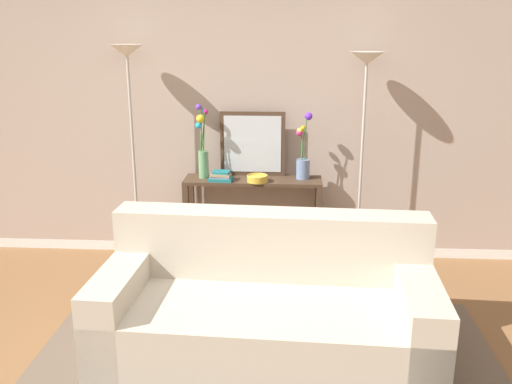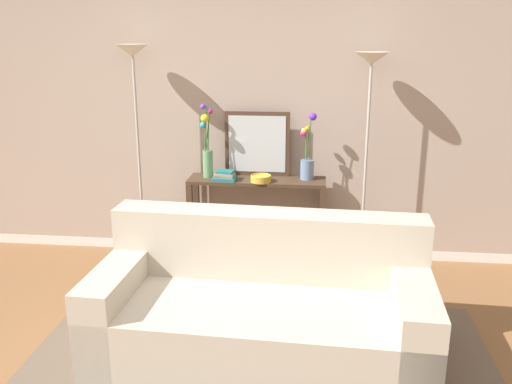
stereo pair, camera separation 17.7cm
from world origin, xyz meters
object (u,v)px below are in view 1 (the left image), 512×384
Objects in this scene: couch at (267,310)px; vase_tall_flowers at (203,149)px; wall_mirror at (253,144)px; book_stack at (221,176)px; floor_lamp_left at (130,95)px; vase_short_flowers at (303,159)px; book_row_under_console at (216,256)px; floor_lamp_right at (365,102)px; fruit_bowl at (257,178)px; console_table at (253,207)px.

couch is 3.32× the size of vase_tall_flowers.
wall_mirror reaches higher than book_stack.
floor_lamp_left reaches higher than vase_tall_flowers.
floor_lamp_left is at bearing -170.65° from wall_mirror.
vase_short_flowers is 1.20m from book_row_under_console.
vase_short_flowers is at bearing 80.70° from couch.
vase_short_flowers is at bearing -11.08° from wall_mirror.
floor_lamp_right is 1.03m from wall_mirror.
book_row_under_console is at bearing -176.99° from vase_short_flowers.
vase_short_flowers is 1.93× the size of book_row_under_console.
book_stack is at bearing -142.72° from wall_mirror.
floor_lamp_left is at bearing -176.83° from vase_short_flowers.
book_stack is (-0.32, 0.02, 0.01)m from fruit_bowl.
floor_lamp_left is 1.13m from wall_mirror.
floor_lamp_left is 3.33× the size of vase_short_flowers.
floor_lamp_right is (0.93, -0.04, 0.94)m from console_table.
vase_short_flowers is (0.45, -0.09, -0.11)m from wall_mirror.
book_row_under_console is (-0.33, -0.13, -1.02)m from wall_mirror.
console_table is at bearing 177.48° from floor_lamp_right.
console_table is 0.59m from book_row_under_console.
book_stack is (0.17, -0.09, -0.22)m from vase_tall_flowers.
console_table is 0.41m from book_stack.
vase_tall_flowers is at bearing 5.37° from floor_lamp_left.
wall_mirror is 2.70× the size of book_stack.
couch is 7.14× the size of book_row_under_console.
floor_lamp_right is at bearing -10.21° from wall_mirror.
wall_mirror is at bearing 37.28° from book_stack.
floor_lamp_left is at bearing 177.72° from book_stack.
floor_lamp_left is (-1.04, -0.04, 0.98)m from console_table.
vase_tall_flowers is at bearing 177.63° from floor_lamp_right.
book_row_under_console is at bearing 178.15° from floor_lamp_right.
console_table is 0.30m from fruit_bowl.
floor_lamp_right is 1.10m from fruit_bowl.
console_table is at bearing 0.00° from book_row_under_console.
fruit_bowl is at bearing -63.21° from console_table.
book_stack is (-0.46, 1.38, 0.52)m from couch.
vase_tall_flowers is (-1.37, 0.06, -0.43)m from floor_lamp_right.
couch is 3.70× the size of vase_short_flowers.
book_row_under_console is (-0.07, 0.07, -0.77)m from book_stack.
wall_mirror is (-0.01, 0.13, 0.54)m from console_table.
console_table is 6.69× the size of fruit_bowl.
floor_lamp_left is at bearing 177.39° from fruit_bowl.
floor_lamp_left is 9.10× the size of book_stack.
console_table reaches higher than book_row_under_console.
floor_lamp_left is 2.99× the size of vase_tall_flowers.
couch is at bearing -83.91° from fruit_bowl.
wall_mirror is at bearing 9.35° from floor_lamp_left.
console_table is at bearing -84.89° from wall_mirror.
couch is at bearing -48.91° from floor_lamp_left.
vase_short_flowers is at bearing 1.65° from vase_tall_flowers.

